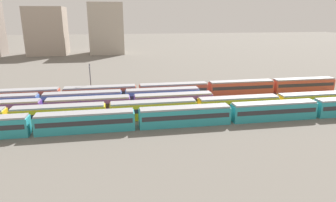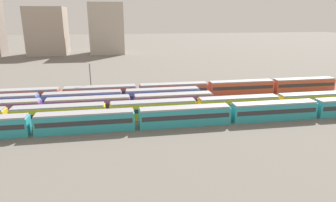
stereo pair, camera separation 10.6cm
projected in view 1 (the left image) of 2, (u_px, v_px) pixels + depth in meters
ground_plane at (17, 118)px, 62.64m from camera, size 600.00×600.00×0.00m
train_track_0 at (185, 116)px, 58.00m from camera, size 93.60×3.06×3.75m
train_track_1 at (197, 107)px, 63.57m from camera, size 112.50×3.06×3.75m
train_track_2 at (89, 105)px, 64.63m from camera, size 55.80×3.06×3.75m
train_track_3 at (83, 99)px, 69.26m from camera, size 55.80×3.06×3.75m
train_track_4 at (174, 90)px, 77.98m from camera, size 93.60×3.06×3.75m
catenary_pole_1 at (90, 79)px, 76.11m from camera, size 0.24×3.20×9.12m
distant_building_1 at (47, 31)px, 161.72m from camera, size 20.07×18.19×25.55m
distant_building_2 at (107, 28)px, 166.77m from camera, size 18.63×18.43×27.93m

